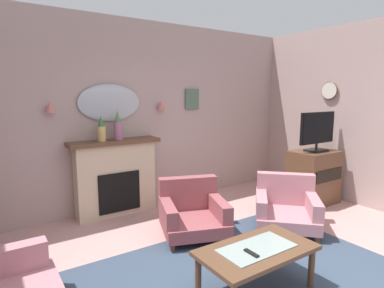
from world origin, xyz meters
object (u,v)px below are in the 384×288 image
(wall_sconce_left, at_px, (50,107))
(coffee_table, at_px, (257,254))
(fireplace, at_px, (116,178))
(wall_clock, at_px, (330,91))
(wall_mirror, at_px, (110,103))
(mantel_vase_right, at_px, (118,127))
(wall_sconce_right, at_px, (161,105))
(armchair_near_fireplace, at_px, (286,206))
(tv_remote, at_px, (251,253))
(armchair_by_coffee_table, at_px, (192,211))
(tv_flatscreen, at_px, (317,130))
(tv_cabinet, at_px, (313,177))
(framed_picture, at_px, (192,99))
(mantel_vase_centre, at_px, (101,129))

(wall_sconce_left, distance_m, coffee_table, 3.24)
(fireplace, relative_size, wall_clock, 4.39)
(wall_mirror, relative_size, wall_clock, 3.10)
(wall_sconce_left, bearing_deg, mantel_vase_right, -7.59)
(wall_sconce_right, relative_size, armchair_near_fireplace, 0.12)
(wall_mirror, xyz_separation_m, wall_sconce_right, (0.85, -0.05, -0.05))
(mantel_vase_right, bearing_deg, tv_remote, -85.87)
(wall_sconce_right, xyz_separation_m, armchair_near_fireplace, (0.93, -1.88, -1.35))
(wall_mirror, bearing_deg, armchair_by_coffee_table, -67.21)
(wall_mirror, height_order, coffee_table, wall_mirror)
(tv_remote, distance_m, tv_flatscreen, 3.12)
(coffee_table, distance_m, armchair_by_coffee_table, 1.41)
(fireplace, bearing_deg, coffee_table, -81.98)
(mantel_vase_right, distance_m, tv_flatscreen, 3.22)
(tv_remote, bearing_deg, fireplace, 95.15)
(coffee_table, distance_m, armchair_near_fireplace, 1.64)
(wall_sconce_left, xyz_separation_m, armchair_by_coffee_table, (1.43, -1.33, -1.35))
(wall_sconce_left, height_order, tv_flatscreen, wall_sconce_left)
(tv_cabinet, relative_size, tv_flatscreen, 1.07)
(framed_picture, distance_m, armchair_near_fireplace, 2.43)
(wall_sconce_left, bearing_deg, tv_remote, -68.51)
(wall_mirror, distance_m, tv_flatscreen, 3.37)
(mantel_vase_centre, bearing_deg, coffee_table, -77.61)
(wall_clock, distance_m, framed_picture, 2.41)
(fireplace, bearing_deg, armchair_near_fireplace, -45.17)
(fireplace, height_order, armchair_by_coffee_table, fireplace)
(armchair_by_coffee_table, xyz_separation_m, tv_flatscreen, (2.39, -0.15, 0.94))
(mantel_vase_centre, height_order, armchair_by_coffee_table, mantel_vase_centre)
(mantel_vase_centre, xyz_separation_m, tv_cabinet, (3.17, -1.34, -0.88))
(wall_clock, xyz_separation_m, tv_remote, (-3.23, -1.46, -1.45))
(mantel_vase_right, height_order, armchair_near_fireplace, mantel_vase_right)
(wall_sconce_right, bearing_deg, mantel_vase_centre, -173.48)
(wall_sconce_right, height_order, armchair_by_coffee_table, wall_sconce_right)
(mantel_vase_centre, relative_size, wall_sconce_left, 2.68)
(mantel_vase_centre, bearing_deg, wall_clock, -18.03)
(wall_sconce_right, xyz_separation_m, armchair_by_coffee_table, (-0.27, -1.33, -1.35))
(wall_sconce_left, bearing_deg, wall_clock, -16.93)
(wall_mirror, bearing_deg, tv_cabinet, -26.94)
(fireplace, xyz_separation_m, tv_flatscreen, (2.97, -1.39, 0.68))
(armchair_near_fireplace, relative_size, tv_cabinet, 1.27)
(framed_picture, distance_m, tv_cabinet, 2.48)
(wall_sconce_left, relative_size, tv_flatscreen, 0.17)
(framed_picture, bearing_deg, tv_remote, -113.96)
(armchair_near_fireplace, bearing_deg, fireplace, 134.83)
(armchair_near_fireplace, distance_m, armchair_by_coffee_table, 1.32)
(mantel_vase_centre, distance_m, framed_picture, 1.76)
(tv_remote, xyz_separation_m, armchair_near_fireplace, (1.54, 0.89, -0.15))
(coffee_table, height_order, tv_cabinet, tv_cabinet)
(wall_mirror, distance_m, armchair_near_fireplace, 2.98)
(wall_sconce_left, relative_size, armchair_by_coffee_table, 0.13)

